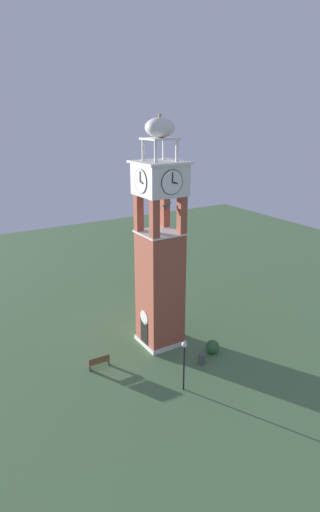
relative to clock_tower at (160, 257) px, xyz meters
name	(u,v)px	position (x,y,z in m)	size (l,w,h in m)	color
ground	(160,341)	(0.00, 0.00, -7.22)	(80.00, 80.00, 0.00)	#517547
clock_tower	(160,257)	(0.00, 0.00, 0.00)	(3.46, 3.46, 17.48)	#9E4C38
park_bench	(99,362)	(0.85, -5.69, -6.74)	(0.48, 1.61, 0.95)	brown
lamp_post	(184,357)	(6.09, -1.87, -4.71)	(0.36, 0.36, 3.58)	black
trash_bin	(202,359)	(4.29, 0.98, -6.82)	(0.52, 0.52, 0.80)	#4C4C51
shrub_near_entry	(213,347)	(3.55, 2.57, -6.69)	(1.04, 1.04, 1.07)	#336638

